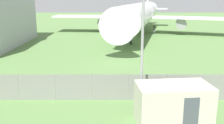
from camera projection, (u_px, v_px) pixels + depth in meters
name	position (u px, v px, depth m)	size (l,w,h in m)	color
perimeter_fence	(92.00, 87.00, 18.14)	(56.07, 0.07, 1.86)	gray
airplane	(141.00, 14.00, 50.44)	(36.02, 44.73, 12.54)	white
portable_cabin	(174.00, 104.00, 14.72)	(4.27, 2.64, 2.30)	beige
light_mast	(144.00, 25.00, 15.41)	(0.44, 0.44, 9.05)	#99999E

